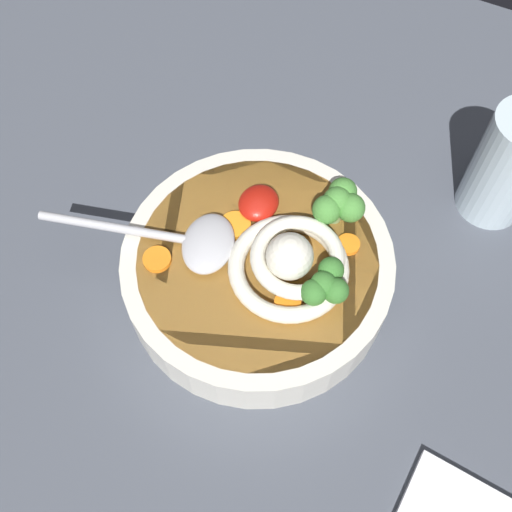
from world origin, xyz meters
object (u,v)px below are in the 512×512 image
noodle_pile (291,262)px  soup_spoon (192,241)px  soup_bowl (256,269)px  drinking_glass (509,166)px

noodle_pile → soup_spoon: (-1.65, 8.45, -0.59)cm
soup_bowl → drinking_glass: (18.40, -16.40, 3.33)cm
soup_spoon → drinking_glass: (19.94, -21.68, 0.15)cm
soup_bowl → drinking_glass: drinking_glass is taller
soup_bowl → soup_spoon: (-1.54, 5.28, 3.18)cm
soup_bowl → soup_spoon: bearing=106.2°
soup_bowl → drinking_glass: bearing=-41.7°
noodle_pile → drinking_glass: size_ratio=0.95×
soup_bowl → soup_spoon: soup_spoon is taller
soup_bowl → drinking_glass: 24.87cm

